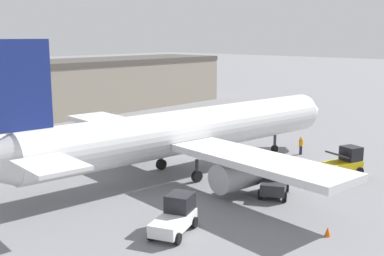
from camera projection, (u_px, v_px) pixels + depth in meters
ground_plane at (192, 172)px, 39.98m from camera, size 400.00×400.00×0.00m
airplane at (183, 133)px, 38.73m from camera, size 36.19×30.98×10.98m
ground_crew_worker at (301, 145)px, 45.74m from camera, size 0.38×0.38×1.73m
baggage_tug at (275, 180)px, 34.22m from camera, size 3.46×3.02×2.31m
belt_loader_truck at (345, 162)px, 38.91m from camera, size 3.35×2.73×2.32m
pushback_tug at (176, 216)px, 27.74m from camera, size 3.92×2.86×2.07m
safety_cone_far at (328, 232)px, 27.20m from camera, size 0.36×0.36×0.55m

